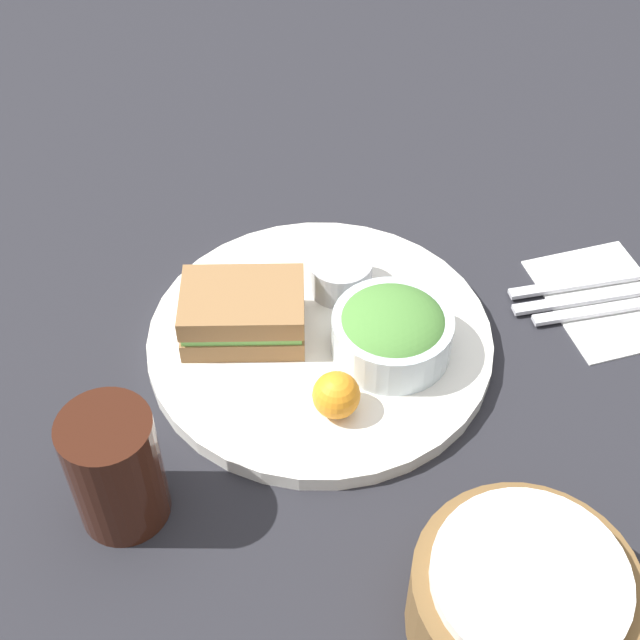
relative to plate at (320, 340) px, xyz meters
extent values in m
plane|color=#232328|center=(0.00, 0.00, -0.01)|extent=(4.00, 4.00, 0.00)
cylinder|color=white|center=(0.00, 0.00, 0.00)|extent=(0.34, 0.34, 0.02)
cube|color=olive|center=(0.07, -0.03, 0.02)|extent=(0.13, 0.11, 0.02)
cube|color=#6BB24C|center=(0.07, -0.03, 0.03)|extent=(0.13, 0.11, 0.01)
cube|color=olive|center=(0.07, -0.03, 0.05)|extent=(0.13, 0.11, 0.02)
cylinder|color=silver|center=(-0.06, 0.04, 0.03)|extent=(0.11, 0.11, 0.04)
ellipsoid|color=#4C8438|center=(-0.06, 0.04, 0.04)|extent=(0.10, 0.10, 0.05)
cylinder|color=#B7B7BC|center=(-0.04, -0.06, 0.03)|extent=(0.06, 0.06, 0.04)
sphere|color=orange|center=(0.01, 0.09, 0.03)|extent=(0.04, 0.04, 0.04)
cylinder|color=#38190F|center=(0.21, 0.13, 0.05)|extent=(0.08, 0.08, 0.12)
cylinder|color=brown|center=(-0.06, 0.32, 0.03)|extent=(0.17, 0.17, 0.07)
cylinder|color=white|center=(-0.06, 0.32, 0.07)|extent=(0.14, 0.14, 0.01)
cube|color=white|center=(-0.30, 0.02, -0.01)|extent=(0.12, 0.15, 0.00)
cube|color=silver|center=(-0.30, 0.00, 0.00)|extent=(0.19, 0.03, 0.01)
cube|color=silver|center=(-0.30, 0.02, 0.00)|extent=(0.20, 0.03, 0.01)
cube|color=silver|center=(-0.30, 0.04, 0.00)|extent=(0.17, 0.02, 0.01)
camera|label=1|loc=(0.17, 0.56, 0.64)|focal=50.00mm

